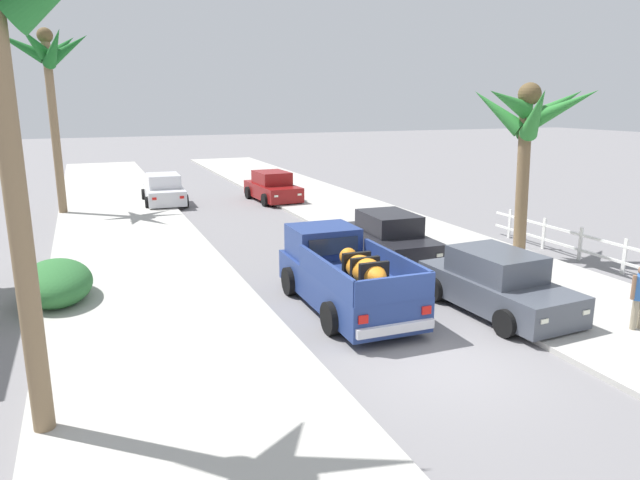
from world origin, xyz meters
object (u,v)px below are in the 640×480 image
object	(u,v)px
car_left_near	(389,238)
car_right_mid	(164,190)
car_left_mid	(272,187)
pedestrian	(640,295)
palm_tree_left_mid	(48,62)
palm_tree_right_fore	(530,120)
car_right_near	(497,284)
hedge_bush	(56,283)
pickup_truck	(344,276)

from	to	relation	value
car_left_near	car_right_mid	distance (m)	14.52
car_left_near	car_left_mid	bearing A→B (deg)	90.56
car_left_near	pedestrian	bearing A→B (deg)	-74.90
car_left_mid	palm_tree_left_mid	bearing A→B (deg)	179.65
car_left_mid	palm_tree_right_fore	xyz separation A→B (m)	(4.19, -13.86, 3.81)
palm_tree_right_fore	palm_tree_left_mid	xyz separation A→B (m)	(-14.24, 13.93, 2.20)
car_right_near	palm_tree_left_mid	size ratio (longest dim) A/B	0.53
car_left_mid	hedge_bush	world-z (taller)	car_left_mid
hedge_bush	palm_tree_right_fore	bearing A→B (deg)	-3.95
hedge_bush	pedestrian	xyz separation A→B (m)	(12.13, -7.13, 0.36)
car_right_near	pedestrian	world-z (taller)	pedestrian
car_left_near	hedge_bush	world-z (taller)	car_left_near
car_left_near	car_right_near	world-z (taller)	same
car_right_mid	palm_tree_left_mid	bearing A→B (deg)	-167.26
palm_tree_left_mid	pedestrian	size ratio (longest dim) A/B	5.15
car_right_near	car_left_mid	bearing A→B (deg)	90.55
pickup_truck	pedestrian	bearing A→B (deg)	-37.42
car_left_near	palm_tree_right_fore	size ratio (longest dim) A/B	0.76
car_right_near	car_right_mid	bearing A→B (deg)	106.41
car_left_mid	pedestrian	size ratio (longest dim) A/B	2.72
pickup_truck	hedge_bush	bearing A→B (deg)	155.89
pickup_truck	palm_tree_right_fore	size ratio (longest dim) A/B	0.92
pickup_truck	car_left_near	world-z (taller)	pickup_truck
pickup_truck	car_right_mid	size ratio (longest dim) A/B	1.22
car_right_near	palm_tree_right_fore	size ratio (longest dim) A/B	0.76
pickup_truck	car_left_near	size ratio (longest dim) A/B	1.21
car_left_mid	palm_tree_right_fore	world-z (taller)	palm_tree_right_fore
car_right_mid	pedestrian	bearing A→B (deg)	-70.31
car_left_near	pedestrian	size ratio (longest dim) A/B	2.71
car_left_mid	hedge_bush	xyz separation A→B (m)	(-9.93, -12.89, -0.16)
car_left_mid	palm_tree_left_mid	world-z (taller)	palm_tree_left_mid
car_right_near	car_left_mid	distance (m)	17.68
palm_tree_right_fore	car_right_near	bearing A→B (deg)	-136.51
car_left_mid	hedge_bush	distance (m)	16.27
car_left_near	pedestrian	xyz separation A→B (m)	(2.08, -7.70, 0.20)
car_right_near	pedestrian	xyz separation A→B (m)	(2.03, -2.34, 0.20)
pickup_truck	palm_tree_right_fore	world-z (taller)	palm_tree_right_fore
car_left_near	palm_tree_right_fore	bearing A→B (deg)	-20.77
car_right_near	hedge_bush	world-z (taller)	car_right_near
car_right_near	car_left_mid	size ratio (longest dim) A/B	1.00
pickup_truck	car_right_mid	world-z (taller)	pickup_truck
pickup_truck	car_right_near	size ratio (longest dim) A/B	1.21
car_left_near	palm_tree_right_fore	xyz separation A→B (m)	(4.07, -1.54, 3.81)
pickup_truck	car_left_mid	distance (m)	16.23
pickup_truck	hedge_bush	world-z (taller)	pickup_truck
car_right_near	palm_tree_right_fore	bearing A→B (deg)	43.49
car_left_mid	pedestrian	bearing A→B (deg)	-83.74
car_left_near	car_right_mid	bearing A→B (deg)	112.21
car_left_near	pickup_truck	bearing A→B (deg)	-132.40
car_right_near	palm_tree_left_mid	bearing A→B (deg)	119.94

